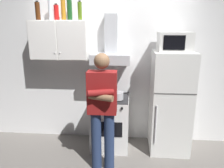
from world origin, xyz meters
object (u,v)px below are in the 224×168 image
microwave (175,42)px  person_standing (102,109)px  bottle_soda_red (56,12)px  bottle_wine_green (70,10)px  bottle_olive_oil (80,11)px  bottle_vodka_clear (51,9)px  bottle_rum_dark (38,11)px  refrigerator (170,103)px  range_hood (111,50)px  stove_oven (110,122)px  upper_cabinet (60,40)px  bottle_liquor_amber (63,9)px  cooking_pot (118,96)px

microwave → person_standing: (-1.00, -0.62, -0.84)m
person_standing → bottle_soda_red: size_ratio=6.80×
person_standing → bottle_wine_green: bottle_wine_green is taller
bottle_olive_oil → bottle_vodka_clear: bearing=174.2°
bottle_vodka_clear → bottle_soda_red: bearing=-9.8°
bottle_rum_dark → refrigerator: bearing=-3.1°
bottle_wine_green → range_hood: bearing=-2.9°
bottle_olive_oil → bottle_rum_dark: bearing=179.2°
stove_oven → bottle_vodka_clear: (-0.93, 0.15, 1.78)m
upper_cabinet → person_standing: (0.75, -0.73, -0.85)m
upper_cabinet → refrigerator: bearing=-4.1°
stove_oven → bottle_rum_dark: 2.08m
upper_cabinet → refrigerator: size_ratio=0.56×
stove_oven → person_standing: person_standing is taller
microwave → bottle_vodka_clear: bottle_vodka_clear is taller
bottle_rum_dark → bottle_vodka_clear: bearing=11.0°
person_standing → bottle_rum_dark: bottle_rum_dark is taller
bottle_vodka_clear → bottle_liquor_amber: bottle_vodka_clear is taller
refrigerator → microwave: bearing=90.9°
stove_oven → bottle_rum_dark: (-1.12, 0.11, 1.75)m
range_hood → bottle_vodka_clear: size_ratio=2.25×
stove_oven → refrigerator: (0.95, 0.00, 0.37)m
upper_cabinet → bottle_olive_oil: 0.55m
refrigerator → cooking_pot: (-0.82, -0.12, 0.13)m
bottle_wine_green → bottle_soda_red: (-0.20, -0.02, -0.04)m
stove_oven → bottle_wine_green: bottle_wine_green is taller
stove_oven → cooking_pot: (0.13, -0.12, 0.50)m
upper_cabinet → bottle_vodka_clear: 0.48m
range_hood → person_standing: bearing=-93.9°
cooking_pot → bottle_soda_red: 1.59m
bottle_vodka_clear → bottle_olive_oil: size_ratio=1.20×
upper_cabinet → bottle_liquor_amber: bottle_liquor_amber is taller
bottle_olive_oil → microwave: bearing=-3.5°
stove_oven → bottle_soda_red: (-0.84, 0.14, 1.73)m
bottle_rum_dark → bottle_soda_red: bearing=4.3°
bottle_vodka_clear → bottle_liquor_amber: size_ratio=1.01×
refrigerator → bottle_olive_oil: bottle_olive_oil is taller
microwave → bottle_liquor_amber: (-1.67, 0.10, 0.47)m
person_standing → bottle_liquor_amber: 1.64m
bottle_wine_green → bottle_vodka_clear: bearing=-178.6°
range_hood → bottle_vodka_clear: bottle_vodka_clear is taller
stove_oven → cooking_pot: 0.53m
upper_cabinet → microwave: bearing=-3.5°
range_hood → bottle_wine_green: bottle_wine_green is taller
microwave → bottle_olive_oil: bottle_olive_oil is taller
microwave → bottle_wine_green: size_ratio=1.54×
range_hood → microwave: (0.95, -0.11, 0.14)m
bottle_liquor_amber → bottle_soda_red: bottle_liquor_amber is taller
bottle_wine_green → cooking_pot: bearing=-20.0°
upper_cabinet → bottle_vodka_clear: (-0.13, 0.03, 0.46)m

